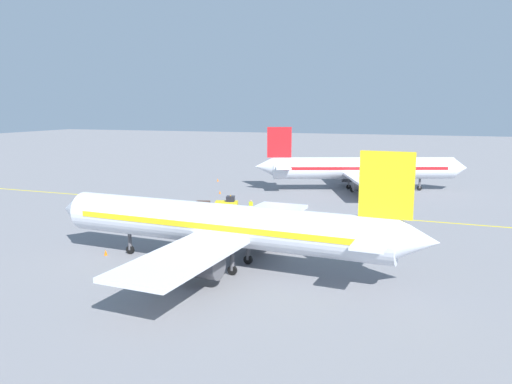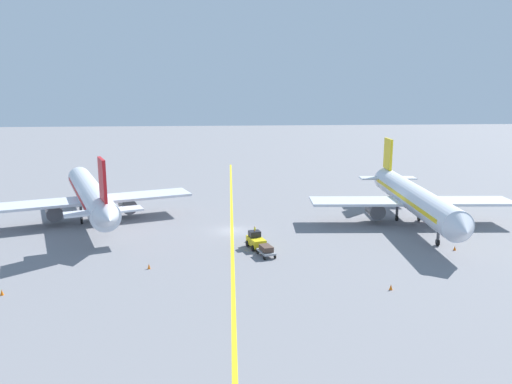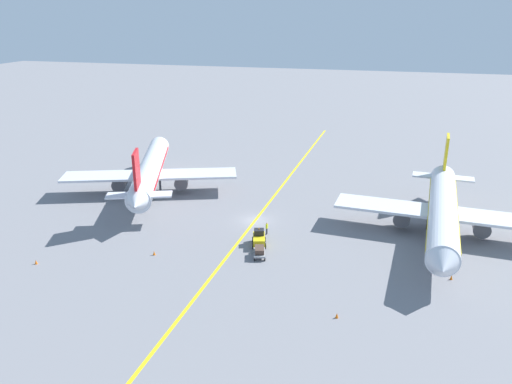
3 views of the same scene
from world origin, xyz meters
TOP-DOWN VIEW (x-y plane):
  - ground_plane at (0.00, 0.00)m, footprint 400.00×400.00m
  - apron_yellow_centreline at (0.00, 0.00)m, footprint 4.32×119.95m
  - airplane_at_gate at (-19.80, 7.30)m, footprint 28.10×34.40m
  - airplane_adjacent_stand at (25.12, 1.51)m, footprint 28.31×35.54m
  - baggage_tug_white at (2.55, -7.50)m, footprint 2.40×3.29m
  - baggage_cart_trailing at (3.44, -10.67)m, footprint 2.05×2.88m
  - ground_crew_worker at (2.72, -4.05)m, footprint 0.23×0.58m
  - traffic_cone_near_nose at (-21.68, -19.40)m, footprint 0.32×0.32m
  - traffic_cone_mid_apron at (25.57, -10.41)m, footprint 0.32×0.32m
  - traffic_cone_by_wingtip at (-9.19, -13.61)m, footprint 0.32×0.32m
  - traffic_cone_far_edge at (14.05, -21.21)m, footprint 0.32×0.32m

SIDE VIEW (x-z plane):
  - ground_plane at x=0.00m, z-range 0.00..0.00m
  - apron_yellow_centreline at x=0.00m, z-range 0.00..0.01m
  - traffic_cone_near_nose at x=-21.68m, z-range 0.00..0.55m
  - traffic_cone_mid_apron at x=25.57m, z-range 0.00..0.55m
  - traffic_cone_by_wingtip at x=-9.19m, z-range 0.00..0.55m
  - traffic_cone_far_edge at x=14.05m, z-range 0.00..0.55m
  - baggage_cart_trailing at x=3.44m, z-range 0.14..1.38m
  - baggage_tug_white at x=2.55m, z-range -0.15..1.96m
  - ground_crew_worker at x=2.72m, z-range 0.07..1.75m
  - airplane_at_gate at x=-19.80m, z-range -1.59..9.01m
  - airplane_adjacent_stand at x=25.12m, z-range -1.59..9.01m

